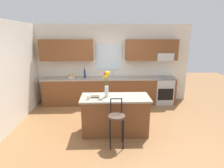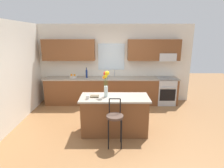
% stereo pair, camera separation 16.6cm
% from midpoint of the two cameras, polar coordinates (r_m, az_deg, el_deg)
% --- Properties ---
extents(ground_plane, '(14.00, 14.00, 0.00)m').
position_cam_midpoint_polar(ground_plane, '(5.04, -1.22, -12.69)').
color(ground_plane, olive).
extents(wall_left, '(0.12, 4.60, 2.70)m').
position_cam_midpoint_polar(wall_left, '(5.48, -29.27, 2.62)').
color(wall_left, silver).
rests_on(wall_left, ground).
extents(back_wall_assembly, '(5.60, 0.50, 2.70)m').
position_cam_midpoint_polar(back_wall_assembly, '(6.51, -1.26, 7.58)').
color(back_wall_assembly, silver).
rests_on(back_wall_assembly, ground).
extents(counter_run, '(4.56, 0.64, 0.92)m').
position_cam_midpoint_polar(counter_run, '(6.45, -1.48, -2.00)').
color(counter_run, brown).
rests_on(counter_run, ground).
extents(sink_faucet, '(0.02, 0.13, 0.23)m').
position_cam_midpoint_polar(sink_faucet, '(6.44, -0.51, 3.46)').
color(sink_faucet, '#B7BABC').
rests_on(sink_faucet, counter_run).
extents(oven_range, '(0.60, 0.64, 0.92)m').
position_cam_midpoint_polar(oven_range, '(6.71, 14.76, -1.87)').
color(oven_range, '#B7BABC').
rests_on(oven_range, ground).
extents(kitchen_island, '(1.62, 0.72, 0.92)m').
position_cam_midpoint_polar(kitchen_island, '(4.54, -0.11, -9.44)').
color(kitchen_island, brown).
rests_on(kitchen_island, ground).
extents(bar_stool_near, '(0.36, 0.36, 1.04)m').
position_cam_midpoint_polar(bar_stool_near, '(3.95, 0.18, -10.59)').
color(bar_stool_near, black).
rests_on(bar_stool_near, ground).
extents(flower_vase, '(0.16, 0.14, 0.62)m').
position_cam_midpoint_polar(flower_vase, '(4.28, -2.81, 0.89)').
color(flower_vase, silver).
rests_on(flower_vase, kitchen_island).
extents(mug_ceramic, '(0.08, 0.08, 0.09)m').
position_cam_midpoint_polar(mug_ceramic, '(4.23, -8.39, -4.16)').
color(mug_ceramic, silver).
rests_on(mug_ceramic, kitchen_island).
extents(cookbook, '(0.20, 0.15, 0.03)m').
position_cam_midpoint_polar(cookbook, '(4.37, -6.30, -3.87)').
color(cookbook, brown).
rests_on(cookbook, kitchen_island).
extents(fruit_bowl_oranges, '(0.24, 0.24, 0.13)m').
position_cam_midpoint_polar(fruit_bowl_oranges, '(6.44, -13.22, 2.16)').
color(fruit_bowl_oranges, silver).
rests_on(fruit_bowl_oranges, counter_run).
extents(bottle_olive_oil, '(0.06, 0.06, 0.35)m').
position_cam_midpoint_polar(bottle_olive_oil, '(6.35, -9.14, 3.14)').
color(bottle_olive_oil, navy).
rests_on(bottle_olive_oil, counter_run).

